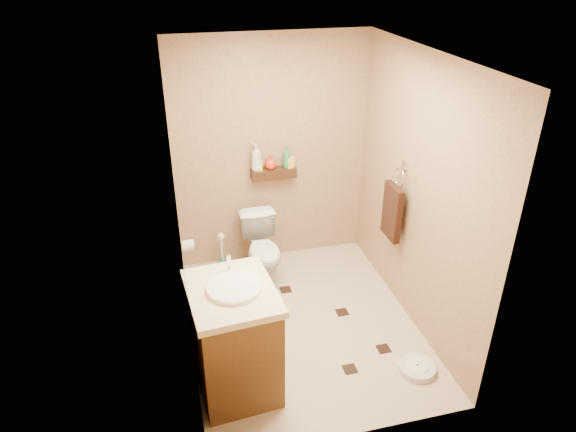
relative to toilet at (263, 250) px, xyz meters
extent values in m
plane|color=#BFA78C|center=(0.19, -0.83, -0.33)|extent=(2.50, 2.50, 0.00)
cube|color=#A17F5C|center=(0.19, 0.42, 0.87)|extent=(2.00, 0.04, 2.40)
cube|color=#A17F5C|center=(0.19, -2.08, 0.87)|extent=(2.00, 0.04, 2.40)
cube|color=#A17F5C|center=(-0.81, -0.83, 0.87)|extent=(0.04, 2.50, 2.40)
cube|color=#A17F5C|center=(1.19, -0.83, 0.87)|extent=(0.04, 2.50, 2.40)
cube|color=silver|center=(0.19, -0.83, 2.07)|extent=(2.00, 2.50, 0.02)
cube|color=#3C1C10|center=(0.19, 0.34, 0.69)|extent=(0.46, 0.14, 0.10)
cube|color=black|center=(-0.15, -1.05, -0.33)|extent=(0.11, 0.11, 0.01)
cube|color=black|center=(0.60, -0.76, -0.33)|extent=(0.11, 0.11, 0.01)
cube|color=black|center=(0.41, -1.48, -0.33)|extent=(0.11, 0.11, 0.01)
cube|color=black|center=(-0.41, -0.33, -0.33)|extent=(0.11, 0.11, 0.01)
cube|color=black|center=(0.78, -1.32, -0.33)|extent=(0.11, 0.11, 0.01)
cube|color=black|center=(0.16, -0.28, -0.33)|extent=(0.11, 0.11, 0.01)
imported|color=white|center=(0.00, 0.00, 0.00)|extent=(0.39, 0.66, 0.66)
cube|color=brown|center=(-0.51, -1.41, 0.10)|extent=(0.63, 0.75, 0.86)
cube|color=#F9E2B4|center=(-0.51, -1.41, 0.55)|extent=(0.68, 0.80, 0.05)
cylinder|color=white|center=(-0.49, -1.41, 0.58)|extent=(0.40, 0.40, 0.05)
cylinder|color=silver|center=(-0.49, -1.16, 0.66)|extent=(0.03, 0.03, 0.13)
cylinder|color=silver|center=(0.94, -1.63, -0.30)|extent=(0.37, 0.37, 0.06)
cylinder|color=white|center=(0.94, -1.63, -0.27)|extent=(0.18, 0.18, 0.01)
cylinder|color=#175F5E|center=(-0.40, 0.24, -0.28)|extent=(0.10, 0.10, 0.11)
cylinder|color=silver|center=(-0.40, 0.24, -0.07)|extent=(0.02, 0.02, 0.32)
sphere|color=silver|center=(-0.40, 0.24, 0.08)|extent=(0.07, 0.07, 0.07)
cube|color=silver|center=(1.18, -0.58, 1.05)|extent=(0.03, 0.06, 0.08)
torus|color=silver|center=(1.14, -0.58, 0.93)|extent=(0.02, 0.19, 0.19)
cube|color=black|center=(1.10, -0.58, 0.59)|extent=(0.06, 0.30, 0.52)
cylinder|color=silver|center=(-0.75, -0.18, 0.27)|extent=(0.11, 0.11, 0.11)
cylinder|color=silver|center=(-0.79, -0.18, 0.33)|extent=(0.04, 0.02, 0.02)
imported|color=silver|center=(0.02, 0.34, 0.88)|extent=(0.15, 0.15, 0.28)
imported|color=yellow|center=(0.03, 0.34, 0.82)|extent=(0.08, 0.08, 0.17)
imported|color=red|center=(0.16, 0.34, 0.81)|extent=(0.16, 0.16, 0.15)
imported|color=#2C8547|center=(0.34, 0.34, 0.85)|extent=(0.12, 0.12, 0.23)
imported|color=#EABB4E|center=(0.36, 0.34, 0.82)|extent=(0.10, 0.10, 0.17)
camera|label=1|loc=(-0.84, -4.40, 2.75)|focal=32.00mm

